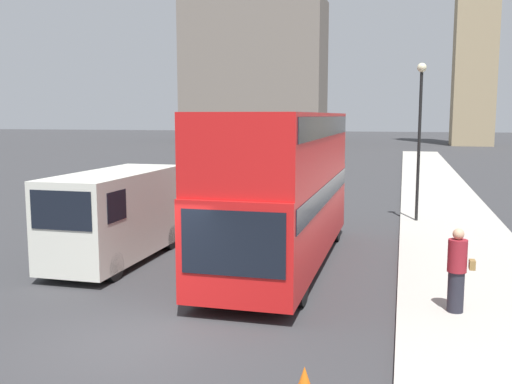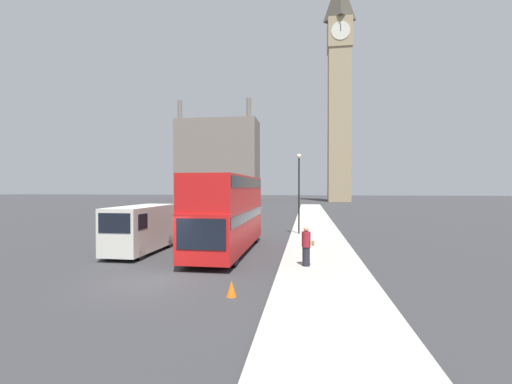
% 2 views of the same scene
% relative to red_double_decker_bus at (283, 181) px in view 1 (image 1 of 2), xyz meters
% --- Properties ---
extents(ground_plane, '(300.00, 300.00, 0.00)m').
position_rel_red_double_decker_bus_xyz_m(ground_plane, '(-1.71, -6.32, -2.44)').
color(ground_plane, '#333335').
extents(building_block_distant, '(22.50, 10.17, 27.44)m').
position_rel_red_double_decker_bus_xyz_m(building_block_distant, '(-20.38, 74.63, 8.85)').
color(building_block_distant, slate).
rests_on(building_block_distant, ground_plane).
extents(red_double_decker_bus, '(2.57, 10.08, 4.39)m').
position_rel_red_double_decker_bus_xyz_m(red_double_decker_bus, '(0.00, 0.00, 0.00)').
color(red_double_decker_bus, red).
rests_on(red_double_decker_bus, ground_plane).
extents(white_van, '(2.03, 5.57, 2.68)m').
position_rel_red_double_decker_bus_xyz_m(white_van, '(-4.83, -1.04, -1.01)').
color(white_van, silver).
rests_on(white_van, ground_plane).
extents(pedestrian, '(0.56, 0.40, 1.81)m').
position_rel_red_double_decker_bus_xyz_m(pedestrian, '(4.51, -3.51, -1.39)').
color(pedestrian, '#23232D').
rests_on(pedestrian, sidewalk_strip).
extents(street_lamp, '(0.36, 0.36, 6.19)m').
position_rel_red_double_decker_bus_xyz_m(street_lamp, '(3.92, 7.42, 1.73)').
color(street_lamp, black).
rests_on(street_lamp, sidewalk_strip).
extents(parked_sedan, '(1.71, 4.72, 1.59)m').
position_rel_red_double_decker_bus_xyz_m(parked_sedan, '(-4.13, 23.23, -1.72)').
color(parked_sedan, '#99999E').
rests_on(parked_sedan, ground_plane).
extents(traffic_cone, '(0.36, 0.36, 0.55)m').
position_rel_red_double_decker_bus_xyz_m(traffic_cone, '(1.98, -7.85, -2.16)').
color(traffic_cone, orange).
rests_on(traffic_cone, ground_plane).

